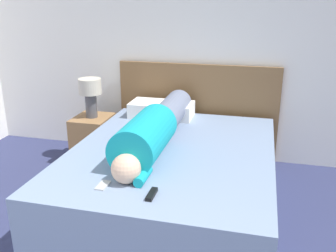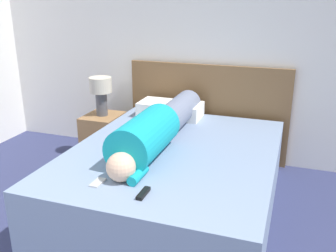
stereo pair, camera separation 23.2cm
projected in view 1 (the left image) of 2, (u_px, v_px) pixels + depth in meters
wall_back at (200, 38)px, 3.89m from camera, size 6.15×0.06×2.60m
bed at (173, 178)px, 3.13m from camera, size 1.61×2.05×0.53m
headboard at (197, 111)px, 4.08m from camera, size 1.73×0.04×1.04m
nightstand at (94, 139)px, 4.03m from camera, size 0.37×0.43×0.50m
table_lamp at (90, 92)px, 3.86m from camera, size 0.23×0.23×0.41m
person_lying at (155, 128)px, 3.08m from camera, size 0.34×1.72×0.34m
pillow_near_headboard at (162, 110)px, 3.85m from camera, size 0.64×0.33×0.15m
tv_remote at (152, 194)px, 2.32m from camera, size 0.04×0.15×0.02m
cell_phone at (103, 185)px, 2.44m from camera, size 0.06×0.13×0.01m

